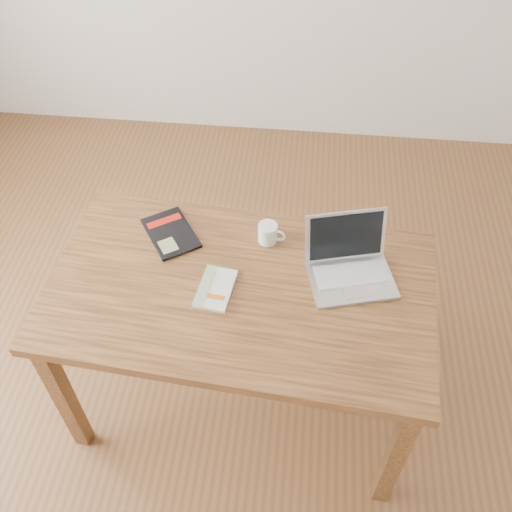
# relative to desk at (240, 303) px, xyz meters

# --- Properties ---
(room) EXTENTS (4.04, 4.04, 2.70)m
(room) POSITION_rel_desk_xyz_m (-0.18, -0.02, 0.69)
(room) COLOR brown
(room) RESTS_ON ground
(desk) EXTENTS (1.39, 0.87, 0.75)m
(desk) POSITION_rel_desk_xyz_m (0.00, 0.00, 0.00)
(desk) COLOR brown
(desk) RESTS_ON ground
(white_guidebook) EXTENTS (0.14, 0.20, 0.02)m
(white_guidebook) POSITION_rel_desk_xyz_m (-0.08, -0.02, 0.10)
(white_guidebook) COLOR beige
(white_guidebook) RESTS_ON desk
(black_guidebook) EXTENTS (0.26, 0.28, 0.01)m
(black_guidebook) POSITION_rel_desk_xyz_m (-0.29, 0.23, 0.10)
(black_guidebook) COLOR black
(black_guidebook) RESTS_ON desk
(laptop) EXTENTS (0.34, 0.32, 0.20)m
(laptop) POSITION_rel_desk_xyz_m (0.37, 0.11, 0.13)
(laptop) COLOR silver
(laptop) RESTS_ON desk
(coffee_mug) EXTENTS (0.10, 0.07, 0.08)m
(coffee_mug) POSITION_rel_desk_xyz_m (0.08, 0.23, 0.13)
(coffee_mug) COLOR white
(coffee_mug) RESTS_ON desk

